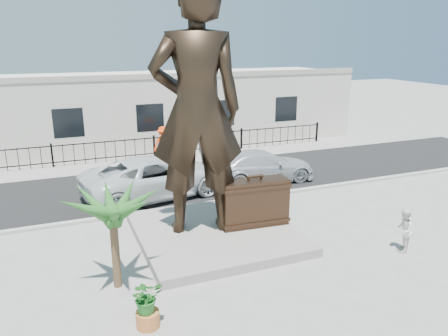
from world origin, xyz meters
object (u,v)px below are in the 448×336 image
(statue, at_px, (197,110))
(tourist, at_px, (403,230))
(suitcase, at_px, (254,203))
(car_white, at_px, (156,177))

(statue, bearing_deg, tourist, 160.52)
(suitcase, xyz_separation_m, tourist, (3.79, -3.05, -0.40))
(statue, bearing_deg, suitcase, 178.84)
(suitcase, bearing_deg, car_white, 119.01)
(statue, xyz_separation_m, suitcase, (1.90, -0.45, -3.26))
(statue, relative_size, tourist, 5.64)
(statue, xyz_separation_m, tourist, (5.69, -3.50, -3.66))
(tourist, height_order, car_white, car_white)
(statue, distance_m, tourist, 7.61)
(statue, xyz_separation_m, car_white, (-0.42, 4.51, -3.50))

